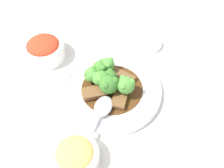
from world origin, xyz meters
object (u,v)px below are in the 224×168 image
beef_strip_2 (94,92)px  broccoli_floret_0 (91,75)px  broccoli_floret_1 (109,84)px  broccoli_floret_6 (100,68)px  broccoli_floret_2 (108,65)px  broccoli_floret_4 (126,85)px  beef_strip_0 (120,76)px  main_plate (112,90)px  serving_spoon (100,114)px  side_bowl_kimchi (44,49)px  broccoli_floret_5 (99,78)px  sauce_dish (148,43)px  side_bowl_appetizer (76,155)px  broccoli_floret_3 (110,77)px  beef_strip_1 (119,100)px

beef_strip_2 → broccoli_floret_0: bearing=20.9°
broccoli_floret_1 → broccoli_floret_6: broccoli_floret_1 is taller
broccoli_floret_2 → broccoli_floret_4: size_ratio=0.81×
broccoli_floret_1 → beef_strip_0: bearing=-24.4°
main_plate → serving_spoon: size_ratio=1.13×
broccoli_floret_0 → broccoli_floret_1: size_ratio=0.78×
broccoli_floret_6 → broccoli_floret_2: bearing=-52.5°
beef_strip_2 → broccoli_floret_0: size_ratio=1.62×
broccoli_floret_0 → side_bowl_kimchi: (0.08, 0.15, -0.01)m
broccoli_floret_5 → broccoli_floret_2: bearing=-15.4°
sauce_dish → beef_strip_2: bearing=150.4°
broccoli_floret_1 → broccoli_floret_0: bearing=61.5°
broccoli_floret_0 → side_bowl_appetizer: (-0.20, -0.01, -0.02)m
serving_spoon → side_bowl_kimchi: bearing=46.8°
broccoli_floret_0 → broccoli_floret_1: (-0.03, -0.05, 0.01)m
broccoli_floret_2 → broccoli_floret_5: bearing=164.6°
broccoli_floret_3 → sauce_dish: size_ratio=0.52×
broccoli_floret_4 → broccoli_floret_3: bearing=61.3°
broccoli_floret_2 → side_bowl_appetizer: bearing=173.1°
beef_strip_0 → broccoli_floret_4: broccoli_floret_4 is taller
beef_strip_0 → broccoli_floret_1: bearing=155.6°
beef_strip_2 → broccoli_floret_4: broccoli_floret_4 is taller
broccoli_floret_3 → broccoli_floret_4: (-0.02, -0.04, 0.01)m
broccoli_floret_4 → broccoli_floret_6: (0.05, 0.07, -0.01)m
beef_strip_1 → broccoli_floret_0: (0.05, 0.08, 0.02)m
beef_strip_0 → serving_spoon: 0.12m
beef_strip_2 → broccoli_floret_0: (0.04, 0.01, 0.02)m
broccoli_floret_6 → broccoli_floret_3: bearing=-130.3°
serving_spoon → broccoli_floret_6: bearing=10.8°
sauce_dish → beef_strip_1: bearing=165.7°
broccoli_floret_1 → serving_spoon: broccoli_floret_1 is taller
broccoli_floret_6 → broccoli_floret_0: bearing=145.2°
broccoli_floret_0 → broccoli_floret_6: (0.02, -0.02, -0.00)m
main_plate → broccoli_floret_6: broccoli_floret_6 is taller
broccoli_floret_6 → serving_spoon: size_ratio=0.19×
sauce_dish → broccoli_floret_0: bearing=141.9°
broccoli_floret_4 → side_bowl_appetizer: bearing=154.8°
broccoli_floret_1 → broccoli_floret_5: 0.03m
main_plate → side_bowl_appetizer: size_ratio=2.50×
beef_strip_2 → beef_strip_0: bearing=-42.3°
beef_strip_2 → broccoli_floret_4: (0.01, -0.07, 0.03)m
beef_strip_2 → broccoli_floret_4: 0.08m
main_plate → broccoli_floret_5: size_ratio=5.86×
broccoli_floret_6 → beef_strip_2: bearing=178.2°
broccoli_floret_1 → broccoli_floret_5: bearing=55.9°
broccoli_floret_2 → broccoli_floret_3: bearing=-163.8°
serving_spoon → side_bowl_kimchi: (0.18, 0.19, 0.00)m
side_bowl_appetizer → broccoli_floret_0: bearing=1.8°
broccoli_floret_4 → broccoli_floret_5: broccoli_floret_4 is taller
serving_spoon → sauce_dish: (0.27, -0.09, -0.02)m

